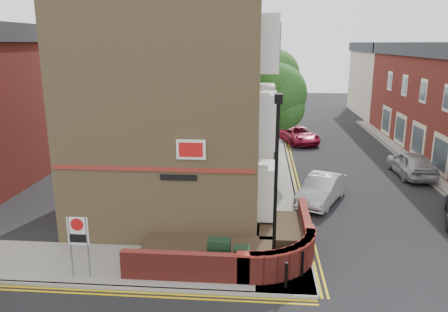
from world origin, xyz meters
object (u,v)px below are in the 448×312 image
lamppost (276,187)px  utility_cabinet_large (219,255)px  silver_car_near (322,189)px  zone_sign (78,236)px

lamppost → utility_cabinet_large: size_ratio=5.25×
utility_cabinet_large → lamppost: bearing=-3.0°
utility_cabinet_large → silver_car_near: 8.83m
lamppost → utility_cabinet_large: bearing=177.0°
lamppost → utility_cabinet_large: 3.24m
lamppost → utility_cabinet_large: lamppost is taller
lamppost → silver_car_near: bearing=71.0°
zone_sign → lamppost: bearing=6.1°
utility_cabinet_large → zone_sign: bearing=-170.3°
silver_car_near → zone_sign: bearing=-113.0°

